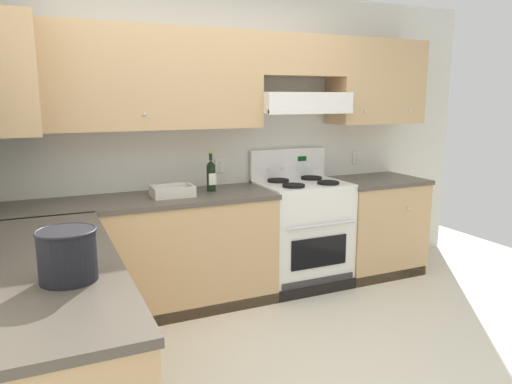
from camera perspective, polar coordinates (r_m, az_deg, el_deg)
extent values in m
plane|color=beige|center=(3.15, 3.04, -20.73)|extent=(7.04, 7.04, 0.00)
cube|color=silver|center=(4.36, -1.27, 6.00)|extent=(4.68, 0.12, 2.55)
cube|color=tan|center=(3.82, -13.73, 12.86)|extent=(1.93, 0.34, 0.76)
cube|color=tan|center=(4.77, 14.05, 12.43)|extent=(0.90, 0.34, 0.76)
cube|color=tan|center=(4.31, 4.93, 15.69)|extent=(0.80, 0.34, 0.34)
cube|color=white|center=(4.26, 5.11, 10.49)|extent=(0.80, 0.46, 0.17)
cube|color=white|center=(4.07, 6.63, 9.38)|extent=(0.80, 0.03, 0.04)
sphere|color=silver|center=(3.65, -13.00, 8.91)|extent=(0.02, 0.02, 0.02)
sphere|color=silver|center=(4.48, 12.79, 9.26)|extent=(0.02, 0.02, 0.02)
sphere|color=silver|center=(4.79, 17.64, 9.12)|extent=(0.02, 0.02, 0.02)
cube|color=silver|center=(4.21, -4.38, 3.12)|extent=(0.08, 0.01, 0.12)
cube|color=silver|center=(4.20, -4.36, 3.41)|extent=(0.03, 0.00, 0.03)
cube|color=silver|center=(4.21, -4.35, 2.81)|extent=(0.03, 0.00, 0.03)
cube|color=silver|center=(4.89, 11.77, 4.03)|extent=(0.08, 0.01, 0.12)
cube|color=silver|center=(4.89, 11.81, 4.28)|extent=(0.03, 0.00, 0.03)
cube|color=silver|center=(4.89, 11.79, 3.77)|extent=(0.03, 0.00, 0.03)
cube|color=tan|center=(3.57, -27.19, 12.13)|extent=(0.34, 0.64, 0.76)
cube|color=tan|center=(3.88, -12.68, -7.58)|extent=(1.99, 0.61, 0.87)
cube|color=#51493F|center=(3.76, -12.97, -1.00)|extent=(2.02, 0.63, 0.04)
cube|color=tan|center=(4.79, 13.75, -4.07)|extent=(0.82, 0.61, 0.87)
cube|color=#51493F|center=(4.69, 14.00, 1.30)|extent=(0.84, 0.63, 0.04)
cube|color=black|center=(4.00, -0.13, -12.71)|extent=(3.54, 0.06, 0.09)
sphere|color=silver|center=(3.45, -18.26, -5.98)|extent=(0.03, 0.03, 0.03)
sphere|color=silver|center=(4.57, 17.54, -1.83)|extent=(0.03, 0.03, 0.03)
cube|color=tan|center=(2.66, -22.54, -17.20)|extent=(0.61, 1.89, 0.87)
cube|color=#51493F|center=(2.49, -23.32, -7.87)|extent=(0.63, 1.91, 0.04)
cube|color=white|center=(4.35, 5.43, -5.05)|extent=(0.76, 0.58, 0.91)
cube|color=black|center=(4.13, 7.46, -7.06)|extent=(0.53, 0.01, 0.26)
cylinder|color=silver|center=(4.05, 7.72, -3.92)|extent=(0.65, 0.02, 0.02)
cube|color=#333333|center=(4.23, 7.35, -10.73)|extent=(0.70, 0.01, 0.11)
cube|color=white|center=(4.25, 5.54, 0.97)|extent=(0.76, 0.58, 0.02)
cube|color=white|center=(4.46, 3.83, 3.25)|extent=(0.76, 0.04, 0.29)
cube|color=#053F0C|center=(4.50, 5.44, 3.94)|extent=(0.09, 0.01, 0.04)
cylinder|color=black|center=(4.04, 4.45, 0.75)|extent=(0.19, 0.19, 0.02)
cylinder|color=black|center=(4.04, 4.45, 0.67)|extent=(0.07, 0.07, 0.01)
cylinder|color=black|center=(4.22, 8.50, 1.09)|extent=(0.19, 0.19, 0.02)
cylinder|color=black|center=(4.22, 8.50, 1.01)|extent=(0.07, 0.07, 0.01)
cylinder|color=black|center=(4.29, 2.64, 1.36)|extent=(0.19, 0.19, 0.02)
cylinder|color=black|center=(4.29, 2.64, 1.28)|extent=(0.07, 0.07, 0.01)
cylinder|color=black|center=(4.45, 6.55, 1.66)|extent=(0.19, 0.19, 0.02)
cylinder|color=black|center=(4.45, 6.55, 1.58)|extent=(0.07, 0.07, 0.01)
cylinder|color=white|center=(4.35, 1.52, 2.75)|extent=(0.04, 0.02, 0.04)
cylinder|color=white|center=(4.42, 3.16, 2.85)|extent=(0.04, 0.02, 0.04)
cylinder|color=white|center=(4.48, 4.76, 2.95)|extent=(0.04, 0.02, 0.04)
cylinder|color=white|center=(4.55, 6.31, 3.05)|extent=(0.04, 0.02, 0.04)
cylinder|color=black|center=(3.95, -5.32, 1.66)|extent=(0.07, 0.07, 0.21)
cone|color=black|center=(3.93, -5.35, 3.46)|extent=(0.07, 0.07, 0.04)
cylinder|color=black|center=(3.92, -5.37, 4.30)|extent=(0.03, 0.03, 0.08)
cylinder|color=gold|center=(3.92, -5.38, 4.73)|extent=(0.03, 0.03, 0.02)
cube|color=silver|center=(3.91, -5.14, 1.51)|extent=(0.06, 0.00, 0.09)
cube|color=beige|center=(3.80, -9.83, -0.36)|extent=(0.25, 0.19, 0.02)
cube|color=beige|center=(3.69, -9.41, -0.15)|extent=(0.32, 0.01, 0.08)
cube|color=beige|center=(3.90, -10.25, 0.42)|extent=(0.32, 0.01, 0.08)
cube|color=beige|center=(3.76, -12.07, -0.04)|extent=(0.01, 0.20, 0.08)
cube|color=beige|center=(3.83, -7.66, 0.32)|extent=(0.01, 0.20, 0.08)
cylinder|color=black|center=(2.16, -21.34, -6.99)|extent=(0.23, 0.23, 0.22)
torus|color=black|center=(2.13, -21.54, -4.31)|extent=(0.25, 0.25, 0.01)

